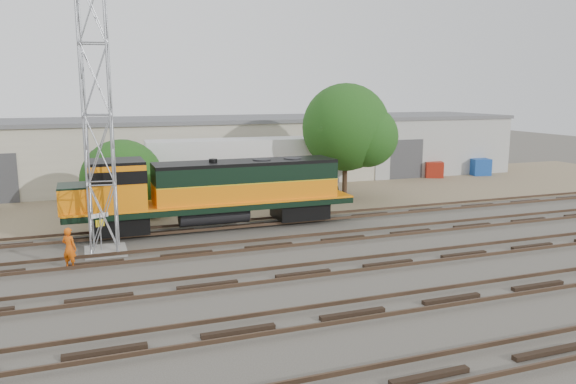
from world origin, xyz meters
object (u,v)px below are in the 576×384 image
object	(u,v)px
locomotive	(209,190)
worker	(69,248)
signal_tower	(98,121)
semi_trailer	(250,161)

from	to	relation	value
locomotive	worker	bearing A→B (deg)	-146.67
signal_tower	worker	world-z (taller)	signal_tower
locomotive	signal_tower	xyz separation A→B (m)	(-5.58, -2.75, 4.01)
locomotive	semi_trailer	world-z (taller)	semi_trailer
locomotive	worker	world-z (taller)	locomotive
locomotive	signal_tower	distance (m)	7.40
worker	semi_trailer	world-z (taller)	semi_trailer
signal_tower	worker	xyz separation A→B (m)	(-1.53, -1.92, -5.29)
locomotive	signal_tower	world-z (taller)	signal_tower
signal_tower	semi_trailer	world-z (taller)	signal_tower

